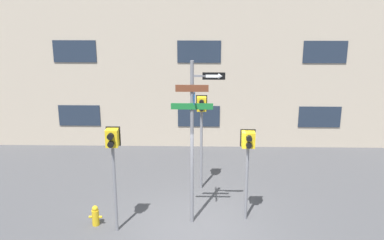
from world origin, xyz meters
TOP-DOWN VIEW (x-y plane):
  - ground_plane at (0.00, 0.00)m, footprint 60.00×60.00m
  - street_sign_pole at (-0.07, 0.28)m, footprint 1.34×0.97m
  - pedestrian_signal_left at (-2.08, -0.22)m, footprint 0.36×0.40m
  - pedestrian_signal_right at (1.33, 0.48)m, footprint 0.40×0.40m
  - pedestrian_signal_across at (0.11, 2.42)m, footprint 0.34×0.40m
  - fire_hydrant at (-2.69, 0.05)m, footprint 0.35×0.19m

SIDE VIEW (x-z plane):
  - ground_plane at x=0.00m, z-range 0.00..0.00m
  - fire_hydrant at x=-2.69m, z-range -0.01..0.55m
  - pedestrian_signal_right at x=1.33m, z-range 0.74..3.27m
  - pedestrian_signal_left at x=-2.08m, z-range 0.79..3.58m
  - pedestrian_signal_across at x=0.11m, z-range 0.83..3.83m
  - street_sign_pole at x=-0.07m, z-range 0.43..4.81m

